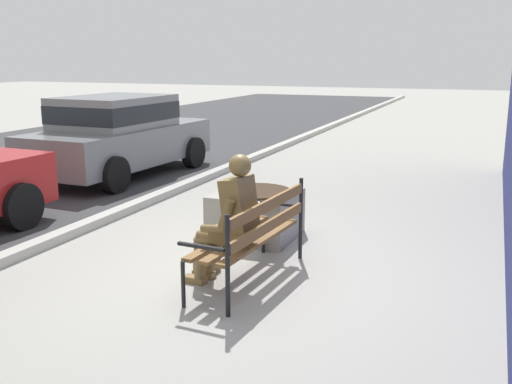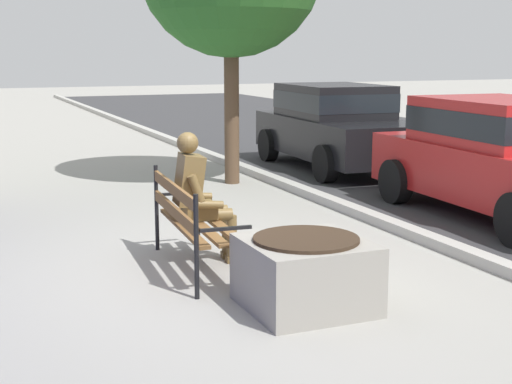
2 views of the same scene
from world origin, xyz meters
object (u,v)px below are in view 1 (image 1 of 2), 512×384
park_bench (255,231)px  bronze_statue_seated (228,222)px  parked_car_grey (119,133)px  concrete_planter (256,214)px

park_bench → bronze_statue_seated: bearing=133.3°
bronze_statue_seated → parked_car_grey: size_ratio=0.33×
park_bench → concrete_planter: 1.57m
park_bench → parked_car_grey: 6.23m
park_bench → parked_car_grey: (4.24, 4.55, 0.30)m
concrete_planter → parked_car_grey: bearing=55.1°
concrete_planter → park_bench: bearing=-158.7°
park_bench → concrete_planter: (1.45, 0.56, -0.23)m
bronze_statue_seated → parked_car_grey: bearing=44.4°
concrete_planter → parked_car_grey: parked_car_grey is taller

